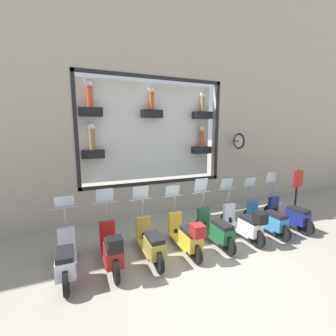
% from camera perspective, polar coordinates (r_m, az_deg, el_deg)
% --- Properties ---
extents(ground_plane, '(120.00, 120.00, 0.00)m').
position_cam_1_polar(ground_plane, '(5.78, 9.03, -22.31)').
color(ground_plane, gray).
extents(building_facade, '(1.23, 36.00, 9.91)m').
position_cam_1_polar(building_facade, '(8.44, -3.95, 23.24)').
color(building_facade, '#ADA08E').
rests_on(building_facade, ground_plane).
extents(scooter_navy_0, '(1.80, 0.61, 1.65)m').
position_cam_1_polar(scooter_navy_0, '(8.15, 28.48, -10.33)').
color(scooter_navy_0, black).
rests_on(scooter_navy_0, ground_plane).
extents(scooter_teal_1, '(1.79, 0.61, 1.53)m').
position_cam_1_polar(scooter_teal_1, '(7.49, 23.98, -11.83)').
color(scooter_teal_1, black).
rests_on(scooter_teal_1, ground_plane).
extents(scooter_white_2, '(1.80, 0.60, 1.59)m').
position_cam_1_polar(scooter_white_2, '(6.83, 18.91, -13.17)').
color(scooter_white_2, black).
rests_on(scooter_white_2, ground_plane).
extents(scooter_green_3, '(1.79, 0.60, 1.66)m').
position_cam_1_polar(scooter_green_3, '(6.36, 12.06, -14.98)').
color(scooter_green_3, black).
rests_on(scooter_green_3, ground_plane).
extents(scooter_yellow_4, '(1.79, 0.61, 1.53)m').
position_cam_1_polar(scooter_yellow_4, '(5.86, 4.74, -16.67)').
color(scooter_yellow_4, black).
rests_on(scooter_yellow_4, ground_plane).
extents(scooter_olive_5, '(1.80, 0.60, 1.61)m').
position_cam_1_polar(scooter_olive_5, '(5.62, -4.40, -18.24)').
color(scooter_olive_5, black).
rests_on(scooter_olive_5, ground_plane).
extents(scooter_red_6, '(1.80, 0.61, 1.63)m').
position_cam_1_polar(scooter_red_6, '(5.37, -14.10, -19.26)').
color(scooter_red_6, black).
rests_on(scooter_red_6, ground_plane).
extents(scooter_silver_7, '(1.80, 0.61, 1.54)m').
position_cam_1_polar(scooter_silver_7, '(5.42, -24.43, -20.16)').
color(scooter_silver_7, black).
rests_on(scooter_silver_7, ground_plane).
extents(shop_sign_post, '(0.36, 0.45, 1.77)m').
position_cam_1_polar(shop_sign_post, '(8.82, 29.84, -5.44)').
color(shop_sign_post, '#232326').
rests_on(shop_sign_post, ground_plane).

